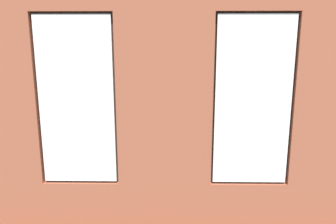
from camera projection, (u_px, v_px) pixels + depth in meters
ground_plane at (168, 160)px, 7.06m from camera, size 6.26×6.49×0.10m
brick_wall_with_windows at (164, 108)px, 3.91m from camera, size 5.66×0.30×3.51m
white_wall_right at (41, 84)px, 6.55m from camera, size 0.10×5.49×3.51m
couch_by_window at (178, 186)px, 4.81m from camera, size 2.06×0.87×0.80m
couch_left at (261, 147)px, 6.78m from camera, size 0.98×2.14×0.80m
coffee_table at (169, 140)px, 7.23m from camera, size 1.58×0.77×0.41m
cup_ceramic at (187, 134)px, 7.33m from camera, size 0.09×0.09×0.10m
candle_jar at (161, 135)px, 7.30m from camera, size 0.08×0.08×0.11m
table_plant_small at (149, 134)px, 7.09m from camera, size 0.17×0.17×0.26m
remote_gray at (174, 139)px, 7.10m from camera, size 0.18×0.09×0.02m
remote_black at (169, 138)px, 7.22m from camera, size 0.06×0.17×0.02m
media_console at (61, 148)px, 6.95m from camera, size 1.06×0.42×0.52m
tv_flatscreen at (60, 123)px, 6.84m from camera, size 0.92×0.20×0.68m
potted_plant_beside_window_right at (69, 167)px, 4.67m from camera, size 1.07×0.94×1.24m
potted_plant_corner_far_left at (313, 166)px, 4.61m from camera, size 1.08×1.10×1.29m
potted_plant_near_tv at (70, 152)px, 5.94m from camera, size 0.56×0.56×0.80m
potted_plant_foreground_right at (98, 109)px, 9.09m from camera, size 0.96×1.07×1.34m
potted_plant_by_left_couch at (231, 129)px, 8.25m from camera, size 0.26×0.26×0.56m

